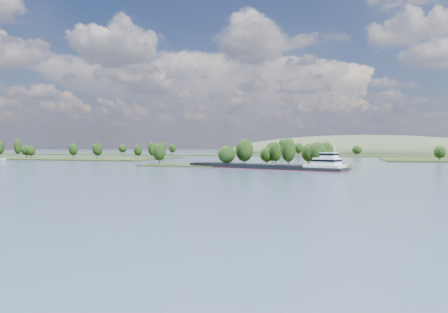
% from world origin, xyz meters
% --- Properties ---
extents(ground, '(1800.00, 1800.00, 0.00)m').
position_xyz_m(ground, '(0.00, 120.00, 0.00)').
color(ground, '#374860').
rests_on(ground, ground).
extents(tree_island, '(100.00, 32.15, 13.99)m').
position_xyz_m(tree_island, '(6.76, 178.54, 3.90)').
color(tree_island, black).
rests_on(tree_island, ground).
extents(back_shoreline, '(900.00, 60.00, 16.68)m').
position_xyz_m(back_shoreline, '(8.40, 399.69, 0.70)').
color(back_shoreline, black).
rests_on(back_shoreline, ground).
extents(hill_west, '(320.00, 160.00, 44.00)m').
position_xyz_m(hill_west, '(60.00, 500.00, 0.00)').
color(hill_west, '#39452F').
rests_on(hill_west, ground).
extents(cargo_barge, '(73.46, 34.98, 10.17)m').
position_xyz_m(cargo_barge, '(17.28, 159.11, 1.28)').
color(cargo_barge, black).
rests_on(cargo_barge, ground).
extents(motorboat, '(6.29, 2.54, 2.40)m').
position_xyz_m(motorboat, '(-157.00, 195.21, 1.20)').
color(motorboat, silver).
rests_on(motorboat, ground).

